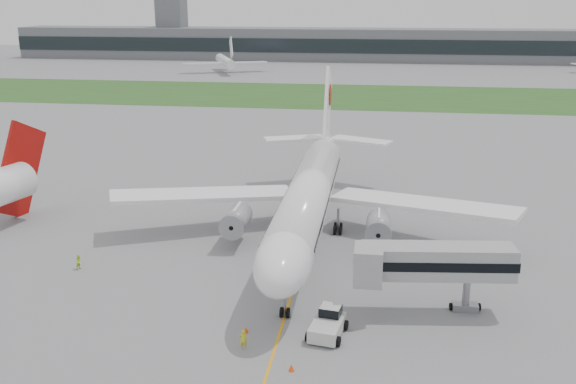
# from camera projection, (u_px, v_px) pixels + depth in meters

# --- Properties ---
(ground) EXTENTS (600.00, 600.00, 0.00)m
(ground) POSITION_uv_depth(u_px,v_px,m) (305.00, 253.00, 71.23)
(ground) COLOR gray
(ground) RESTS_ON ground
(apron_markings) EXTENTS (70.00, 70.00, 0.04)m
(apron_markings) POSITION_uv_depth(u_px,v_px,m) (299.00, 271.00, 66.49)
(apron_markings) COLOR orange
(apron_markings) RESTS_ON ground
(grass_strip) EXTENTS (600.00, 50.00, 0.02)m
(grass_strip) POSITION_uv_depth(u_px,v_px,m) (354.00, 96.00, 184.87)
(grass_strip) COLOR #2C4F1D
(grass_strip) RESTS_ON ground
(terminal_building) EXTENTS (320.00, 22.30, 14.00)m
(terminal_building) POSITION_uv_depth(u_px,v_px,m) (365.00, 45.00, 286.88)
(terminal_building) COLOR slate
(terminal_building) RESTS_ON ground
(control_tower) EXTENTS (12.00, 12.00, 56.00)m
(control_tower) POSITION_uv_depth(u_px,v_px,m) (174.00, 58.00, 303.22)
(control_tower) COLOR slate
(control_tower) RESTS_ON ground
(airliner) EXTENTS (48.13, 53.95, 17.88)m
(airliner) POSITION_uv_depth(u_px,v_px,m) (310.00, 192.00, 74.20)
(airliner) COLOR white
(airliner) RESTS_ON ground
(pushback_tug) EXTENTS (3.44, 4.58, 2.17)m
(pushback_tug) POSITION_uv_depth(u_px,v_px,m) (328.00, 323.00, 53.90)
(pushback_tug) COLOR silver
(pushback_tug) RESTS_ON ground
(jet_bridge) EXTENTS (14.19, 5.51, 6.58)m
(jet_bridge) POSITION_uv_depth(u_px,v_px,m) (428.00, 263.00, 56.41)
(jet_bridge) COLOR #A0A1A3
(jet_bridge) RESTS_ON ground
(safety_cone_left) EXTENTS (0.40, 0.40, 0.54)m
(safety_cone_left) POSITION_uv_depth(u_px,v_px,m) (246.00, 330.00, 54.25)
(safety_cone_left) COLOR #FF490D
(safety_cone_left) RESTS_ON ground
(safety_cone_right) EXTENTS (0.45, 0.45, 0.62)m
(safety_cone_right) POSITION_uv_depth(u_px,v_px,m) (291.00, 367.00, 48.67)
(safety_cone_right) COLOR #FF490D
(safety_cone_right) RESTS_ON ground
(ground_crew_near) EXTENTS (0.67, 0.50, 1.68)m
(ground_crew_near) POSITION_uv_depth(u_px,v_px,m) (243.00, 339.00, 51.67)
(ground_crew_near) COLOR yellow
(ground_crew_near) RESTS_ON ground
(ground_crew_far) EXTENTS (0.82, 0.92, 1.58)m
(ground_crew_far) POSITION_uv_depth(u_px,v_px,m) (79.00, 262.00, 66.86)
(ground_crew_far) COLOR #C6F528
(ground_crew_far) RESTS_ON ground
(distant_aircraft_left) EXTENTS (40.26, 38.20, 12.23)m
(distant_aircraft_left) POSITION_uv_depth(u_px,v_px,m) (225.00, 72.00, 243.02)
(distant_aircraft_left) COLOR white
(distant_aircraft_left) RESTS_ON ground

